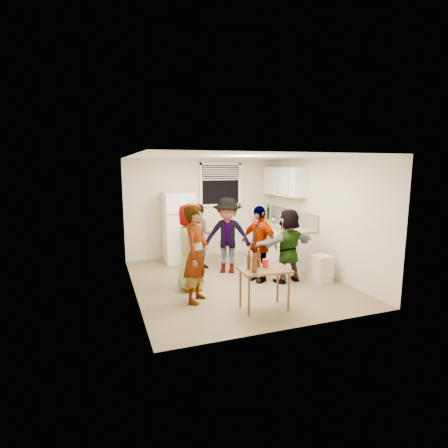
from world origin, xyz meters
name	(u,v)px	position (x,y,z in m)	size (l,w,h in m)	color
room	(236,281)	(0.00, 0.00, 0.00)	(4.00, 4.50, 2.50)	beige
window	(220,185)	(0.45, 2.21, 1.85)	(1.12, 0.10, 1.06)	white
refrigerator	(179,227)	(-0.75, 1.88, 0.85)	(0.70, 0.70, 1.70)	white
counter_lower	(282,243)	(1.70, 1.15, 0.43)	(0.60, 2.20, 0.86)	white
countertop	(282,225)	(1.70, 1.15, 0.88)	(0.64, 2.22, 0.04)	#C1B599
backsplash	(293,217)	(1.99, 1.15, 1.08)	(0.03, 2.20, 0.36)	#AAA49B
upper_cabinets	(284,181)	(1.83, 1.35, 1.95)	(0.34, 1.60, 0.70)	white
kettle	(274,222)	(1.65, 1.50, 0.90)	(0.21, 0.18, 0.18)	silver
paper_towel	(282,225)	(1.68, 1.12, 0.90)	(0.13, 0.13, 0.27)	white
wine_bottle	(268,219)	(1.75, 2.03, 0.90)	(0.08, 0.08, 0.32)	black
beer_bottle_counter	(290,228)	(1.60, 0.60, 0.90)	(0.06, 0.06, 0.21)	#47230C
blue_cup	(291,230)	(1.48, 0.36, 0.90)	(0.08, 0.08, 0.11)	blue
picture_frame	(285,220)	(1.92, 1.39, 0.98)	(0.02, 0.18, 0.15)	gold
trash_bin	(321,269)	(1.62, -0.59, 0.25)	(0.37, 0.37, 0.54)	silver
serving_table	(264,308)	(-0.08, -1.46, 0.00)	(0.80, 0.54, 0.68)	brown
beer_bottle_table	(255,269)	(-0.24, -1.45, 0.68)	(0.05, 0.05, 0.20)	#47230C
red_cup	(265,267)	(-0.02, -1.37, 0.68)	(0.10, 0.10, 0.13)	red
guest_grey	(191,288)	(-0.96, -0.11, 0.00)	(0.80, 1.64, 0.52)	gray
guest_stripe	(197,301)	(-1.04, -0.77, 0.00)	(0.61, 1.68, 0.40)	#141933
guest_back_left	(200,268)	(-0.43, 1.12, 0.00)	(0.72, 1.49, 0.56)	brown
guest_back_right	(227,272)	(0.05, 0.63, 0.00)	(1.07, 1.66, 0.62)	#444449
guest_black	(258,280)	(0.46, -0.11, 0.00)	(0.90, 1.54, 0.38)	black
guest_orange	(287,281)	(0.98, -0.38, 0.00)	(1.38, 1.49, 0.44)	#D9824F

